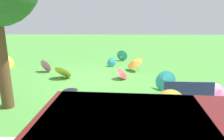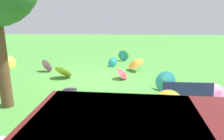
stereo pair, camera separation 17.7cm
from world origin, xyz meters
The scene contains 13 objects.
ground centered at (0.00, 0.00, 0.00)m, with size 40.00×40.00×0.00m, color #478C38.
park_bench centered at (-3.39, 2.69, 0.47)m, with size 1.62×0.54×0.90m.
parasol_orange_0 centered at (-1.99, -1.67, 0.48)m, with size 1.12×1.13×0.79m.
parasol_yellow_0 centered at (1.46, -0.32, 0.37)m, with size 1.08×1.01×0.74m.
parasol_red_0 centered at (-1.35, -0.22, 0.30)m, with size 0.71×0.76×0.56m.
parasol_purple_0 centered at (0.68, 1.91, 0.29)m, with size 0.67×0.64×0.53m.
parasol_teal_0 centered at (-1.43, -4.14, 0.36)m, with size 0.75×0.67×0.71m.
parasol_teal_1 centered at (-0.74, -2.51, 0.29)m, with size 0.74×0.71×0.59m.
parasol_pink_0 centered at (-4.83, 1.93, 0.28)m, with size 0.76×0.69×0.56m.
parasol_yellow_1 centered at (4.95, -2.08, 0.36)m, with size 0.82×0.84×0.72m.
parasol_pink_2 centered at (2.63, -1.41, 0.35)m, with size 0.79×0.78×0.70m.
parasol_teal_3 centered at (-2.97, 1.19, 0.41)m, with size 1.00×0.96×0.82m.
parasol_yellow_2 centered at (-2.60, 3.73, 0.48)m, with size 0.98×0.93×0.96m.
Camera 1 is at (-1.02, 9.29, 3.09)m, focal length 33.98 mm.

